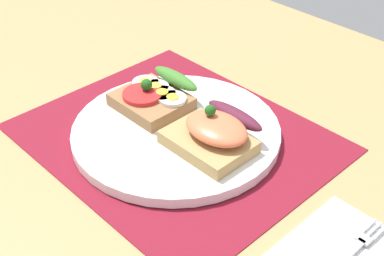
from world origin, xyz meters
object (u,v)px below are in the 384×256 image
at_px(sandwich_egg_tomato, 155,96).
at_px(fork, 350,253).
at_px(plate, 176,132).
at_px(sandwich_salmon, 216,132).

height_order(sandwich_egg_tomato, fork, sandwich_egg_tomato).
bearing_deg(plate, sandwich_salmon, 10.06).
bearing_deg(sandwich_egg_tomato, sandwich_salmon, -2.73).
bearing_deg(plate, sandwich_egg_tomato, 164.50).
xyz_separation_m(sandwich_egg_tomato, sandwich_salmon, (0.12, -0.01, 0.00)).
height_order(sandwich_egg_tomato, sandwich_salmon, sandwich_salmon).
height_order(plate, sandwich_egg_tomato, sandwich_egg_tomato).
distance_m(plate, sandwich_egg_tomato, 0.07).
bearing_deg(sandwich_salmon, plate, -169.94).
relative_size(plate, sandwich_egg_tomato, 2.80).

